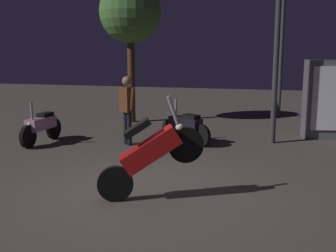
# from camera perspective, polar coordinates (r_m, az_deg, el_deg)

# --- Properties ---
(ground_plane) EXTENTS (40.00, 40.00, 0.00)m
(ground_plane) POSITION_cam_1_polar(r_m,az_deg,el_deg) (6.81, -3.46, -9.19)
(ground_plane) COLOR #4C443D
(motorcycle_red_foreground) EXTENTS (1.56, 0.75, 1.63)m
(motorcycle_red_foreground) POSITION_cam_1_polar(r_m,az_deg,el_deg) (6.21, -2.54, -3.90)
(motorcycle_red_foreground) COLOR black
(motorcycle_red_foreground) RESTS_ON ground_plane
(motorcycle_pink_parked_left) EXTENTS (0.33, 1.66, 1.11)m
(motorcycle_pink_parked_left) POSITION_cam_1_polar(r_m,az_deg,el_deg) (10.72, -17.52, -0.03)
(motorcycle_pink_parked_left) COLOR black
(motorcycle_pink_parked_left) RESTS_ON ground_plane
(motorcycle_black_parked_right) EXTENTS (1.47, 0.95, 1.11)m
(motorcycle_black_parked_right) POSITION_cam_1_polar(r_m,az_deg,el_deg) (10.23, 2.47, -0.02)
(motorcycle_black_parked_right) COLOR black
(motorcycle_black_parked_right) RESTS_ON ground_plane
(person_rider_beside) EXTENTS (0.60, 0.46, 1.71)m
(person_rider_beside) POSITION_cam_1_polar(r_m,az_deg,el_deg) (10.00, -5.81, 3.10)
(person_rider_beside) COLOR black
(person_rider_beside) RESTS_ON ground_plane
(streetlamp_near) EXTENTS (0.36, 0.36, 4.86)m
(streetlamp_near) POSITION_cam_1_polar(r_m,az_deg,el_deg) (14.85, 15.92, 13.11)
(streetlamp_near) COLOR #38383D
(streetlamp_near) RESTS_ON ground_plane
(streetlamp_far) EXTENTS (0.36, 0.36, 4.42)m
(streetlamp_far) POSITION_cam_1_polar(r_m,az_deg,el_deg) (10.44, 15.28, 13.15)
(streetlamp_far) COLOR #38383D
(streetlamp_far) RESTS_ON ground_plane
(tree_left_bg) EXTENTS (2.00, 2.00, 4.58)m
(tree_left_bg) POSITION_cam_1_polar(r_m,az_deg,el_deg) (13.42, -5.36, 15.65)
(tree_left_bg) COLOR #4C331E
(tree_left_bg) RESTS_ON ground_plane
(kiosk_billboard) EXTENTS (1.67, 0.81, 2.10)m
(kiosk_billboard) POSITION_cam_1_polar(r_m,az_deg,el_deg) (11.63, 22.63, 3.50)
(kiosk_billboard) COLOR #595960
(kiosk_billboard) RESTS_ON ground_plane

